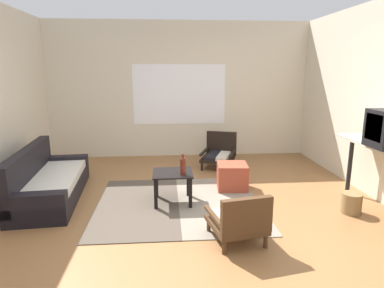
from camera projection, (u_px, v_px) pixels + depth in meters
name	position (u px, v px, depth m)	size (l,w,h in m)	color
ground_plane	(190.00, 217.00, 4.09)	(7.80, 7.80, 0.00)	olive
far_wall_with_window	(179.00, 90.00, 6.77)	(5.60, 0.13, 2.70)	beige
area_rug	(179.00, 204.00, 4.47)	(2.16, 2.01, 0.01)	#4C4238
couch	(48.00, 183.00, 4.62)	(0.88, 1.93, 0.72)	black
coffee_table	(173.00, 179.00, 4.46)	(0.53, 0.50, 0.43)	black
armchair_by_window	(219.00, 152.00, 6.17)	(0.75, 0.80, 0.62)	black
armchair_striped_foreground	(239.00, 220.00, 3.42)	(0.63, 0.65, 0.56)	#472D19
ottoman_orange	(232.00, 176.00, 5.00)	(0.44, 0.44, 0.39)	#993D28
clay_vase	(373.00, 131.00, 4.22)	(0.23, 0.23, 0.33)	brown
glass_bottle	(183.00, 166.00, 4.31)	(0.07, 0.07, 0.28)	#5B2319
wicker_basket	(351.00, 203.00, 4.18)	(0.25, 0.25, 0.26)	olive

